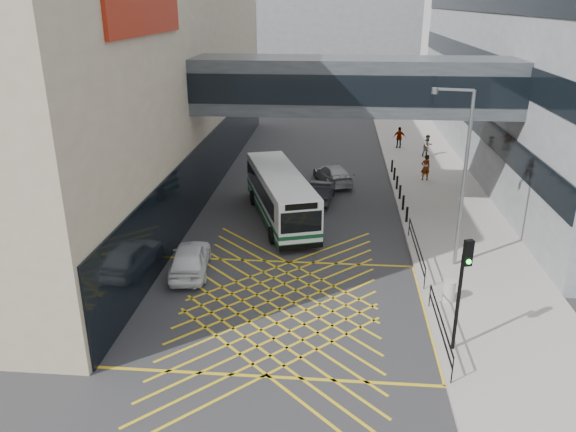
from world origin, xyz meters
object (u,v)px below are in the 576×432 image
(car_dark, at_px, (321,191))
(pedestrian_b, at_px, (428,146))
(car_white, at_px, (190,258))
(pedestrian_a, at_px, (425,168))
(traffic_light, at_px, (463,280))
(litter_bin, at_px, (449,291))
(car_silver, at_px, (333,174))
(street_lamp, at_px, (461,169))
(pedestrian_c, at_px, (399,138))
(bus, at_px, (280,195))

(car_dark, height_order, pedestrian_b, pedestrian_b)
(car_white, distance_m, pedestrian_a, 19.93)
(traffic_light, height_order, litter_bin, traffic_light)
(car_silver, xyz_separation_m, street_lamp, (5.80, -12.70, 4.18))
(pedestrian_b, bearing_deg, pedestrian_c, 99.88)
(bus, height_order, pedestrian_a, bus)
(traffic_light, xyz_separation_m, pedestrian_c, (0.85, 29.92, -1.95))
(bus, bearing_deg, car_silver, 49.85)
(car_silver, distance_m, litter_bin, 17.10)
(street_lamp, relative_size, pedestrian_a, 4.62)
(car_silver, relative_size, pedestrian_c, 2.45)
(traffic_light, bearing_deg, pedestrian_c, 71.15)
(traffic_light, bearing_deg, litter_bin, 66.28)
(car_dark, bearing_deg, litter_bin, 121.32)
(litter_bin, bearing_deg, pedestrian_b, 84.14)
(bus, xyz_separation_m, pedestrian_b, (10.47, 14.57, -0.48))
(bus, distance_m, litter_bin, 12.21)
(bus, distance_m, street_lamp, 10.89)
(pedestrian_a, height_order, pedestrian_c, pedestrian_c)
(street_lamp, height_order, pedestrian_c, street_lamp)
(bus, xyz_separation_m, pedestrian_a, (9.39, 7.99, -0.46))
(car_dark, bearing_deg, pedestrian_c, -107.65)
(car_dark, bearing_deg, street_lamp, 132.86)
(bus, bearing_deg, litter_bin, -66.43)
(bus, height_order, litter_bin, bus)
(litter_bin, height_order, pedestrian_b, pedestrian_b)
(car_white, distance_m, pedestrian_c, 27.12)
(pedestrian_a, bearing_deg, car_silver, -6.38)
(car_dark, bearing_deg, car_white, 67.96)
(litter_bin, distance_m, pedestrian_c, 26.28)
(pedestrian_a, bearing_deg, car_dark, 19.62)
(traffic_light, distance_m, pedestrian_c, 29.99)
(car_dark, distance_m, traffic_light, 17.16)
(bus, bearing_deg, pedestrian_c, 45.99)
(street_lamp, relative_size, pedestrian_c, 4.60)
(pedestrian_b, distance_m, pedestrian_c, 3.25)
(car_silver, bearing_deg, pedestrian_b, -155.36)
(car_dark, relative_size, pedestrian_b, 2.44)
(car_white, height_order, car_silver, car_white)
(bus, relative_size, pedestrian_b, 5.93)
(car_dark, distance_m, litter_bin, 13.76)
(traffic_light, distance_m, pedestrian_a, 20.95)
(pedestrian_a, xyz_separation_m, pedestrian_c, (-0.93, 9.13, 0.00))
(traffic_light, bearing_deg, car_white, 136.09)
(pedestrian_b, bearing_deg, litter_bin, -124.09)
(litter_bin, bearing_deg, traffic_light, -96.49)
(car_silver, bearing_deg, car_white, 45.95)
(car_dark, relative_size, traffic_light, 0.97)
(car_silver, distance_m, pedestrian_a, 6.48)
(bus, bearing_deg, pedestrian_a, 22.68)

